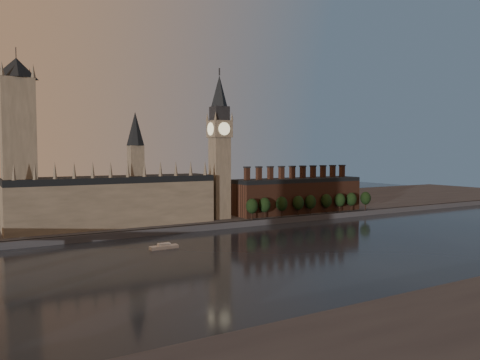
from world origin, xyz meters
name	(u,v)px	position (x,y,z in m)	size (l,w,h in m)	color
ground	(304,254)	(0.00, 0.00, 0.00)	(900.00, 900.00, 0.00)	black
north_bank	(171,212)	(0.00, 178.04, 2.00)	(900.00, 182.00, 4.00)	#49494E
palace_of_westminster	(115,199)	(-64.41, 114.91, 21.63)	(130.00, 30.30, 74.00)	gray
victoria_tower	(18,139)	(-120.00, 115.00, 59.09)	(24.00, 24.00, 108.00)	gray
big_ben	(220,145)	(10.00, 110.00, 56.83)	(15.00, 15.00, 107.00)	gray
chimney_block	(297,195)	(80.00, 110.00, 17.82)	(110.00, 25.00, 37.00)	#573121
embankment_tree_0	(252,206)	(27.11, 93.54, 13.47)	(8.60, 8.60, 14.88)	black
embankment_tree_1	(265,205)	(38.92, 95.11, 13.47)	(8.60, 8.60, 14.88)	black
embankment_tree_2	(282,204)	(53.89, 94.91, 13.47)	(8.60, 8.60, 14.88)	black
embankment_tree_3	(298,203)	(68.68, 94.15, 13.47)	(8.60, 8.60, 14.88)	black
embankment_tree_4	(310,202)	(80.10, 93.80, 13.47)	(8.60, 8.60, 14.88)	black
embankment_tree_5	(326,201)	(96.51, 94.44, 13.47)	(8.60, 8.60, 14.88)	black
embankment_tree_6	(340,200)	(110.19, 93.91, 13.47)	(8.60, 8.60, 14.88)	black
embankment_tree_7	(351,199)	(122.10, 93.51, 13.47)	(8.60, 8.60, 14.88)	black
embankment_tree_8	(366,198)	(138.56, 94.00, 13.47)	(8.60, 8.60, 14.88)	black
river_boat	(164,247)	(-56.84, 47.89, 1.17)	(15.32, 4.56, 3.05)	white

